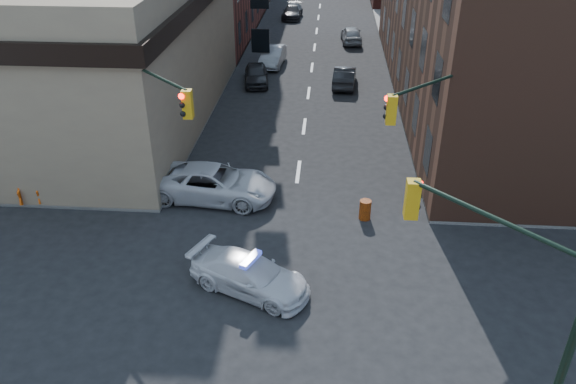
% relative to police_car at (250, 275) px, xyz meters
% --- Properties ---
extents(ground, '(140.00, 140.00, 0.00)m').
position_rel_police_car_xyz_m(ground, '(1.20, -0.50, -0.66)').
color(ground, black).
rests_on(ground, ground).
extents(sidewalk_nw, '(34.00, 54.50, 0.15)m').
position_rel_police_car_xyz_m(sidewalk_nw, '(-21.80, 32.25, -0.59)').
color(sidewalk_nw, gray).
rests_on(sidewalk_nw, ground).
extents(bank_building, '(22.00, 22.00, 9.00)m').
position_rel_police_car_xyz_m(bank_building, '(-15.80, 16.00, 3.84)').
color(bank_building, '#857257').
rests_on(bank_building, ground).
extents(signal_pole_se, '(5.40, 5.27, 8.00)m').
position_rel_police_car_xyz_m(signal_pole_se, '(7.24, -6.02, 3.95)').
color(signal_pole_se, black).
rests_on(signal_pole_se, sidewalk_se).
extents(signal_pole_nw, '(3.58, 3.67, 8.00)m').
position_rel_police_car_xyz_m(signal_pole_nw, '(-4.65, 4.84, 3.67)').
color(signal_pole_nw, black).
rests_on(signal_pole_nw, sidewalk_nw).
extents(signal_pole_ne, '(3.67, 3.58, 8.00)m').
position_rel_police_car_xyz_m(signal_pole_ne, '(7.04, 4.85, 3.67)').
color(signal_pole_ne, black).
rests_on(signal_pole_ne, sidewalk_ne).
extents(tree_ne_near, '(3.00, 3.00, 4.85)m').
position_rel_police_car_xyz_m(tree_ne_near, '(8.70, 25.50, 2.82)').
color(tree_ne_near, black).
rests_on(tree_ne_near, sidewalk_ne).
extents(tree_ne_far, '(3.00, 3.00, 4.85)m').
position_rel_police_car_xyz_m(tree_ne_far, '(8.70, 33.50, 2.82)').
color(tree_ne_far, black).
rests_on(tree_ne_far, sidewalk_ne).
extents(police_car, '(4.94, 3.56, 1.33)m').
position_rel_police_car_xyz_m(police_car, '(0.00, 0.00, 0.00)').
color(police_car, silver).
rests_on(police_car, ground).
extents(pickup, '(6.05, 3.23, 1.62)m').
position_rel_police_car_xyz_m(pickup, '(-2.57, 6.51, 0.14)').
color(pickup, silver).
rests_on(pickup, ground).
extents(parked_car_wnear, '(2.23, 4.34, 1.41)m').
position_rel_police_car_xyz_m(parked_car_wnear, '(-2.69, 23.22, 0.04)').
color(parked_car_wnear, black).
rests_on(parked_car_wnear, ground).
extents(parked_car_wfar, '(1.90, 4.62, 1.49)m').
position_rel_police_car_xyz_m(parked_car_wfar, '(-1.94, 27.86, 0.08)').
color(parked_car_wfar, gray).
rests_on(parked_car_wfar, ground).
extents(parked_car_wdeep, '(2.15, 4.79, 1.36)m').
position_rel_police_car_xyz_m(parked_car_wdeep, '(-1.55, 44.91, 0.02)').
color(parked_car_wdeep, black).
rests_on(parked_car_wdeep, ground).
extents(parked_car_enear, '(1.80, 4.37, 1.41)m').
position_rel_police_car_xyz_m(parked_car_enear, '(3.70, 23.25, 0.04)').
color(parked_car_enear, black).
rests_on(parked_car_enear, ground).
extents(parked_car_efar, '(2.00, 4.42, 1.47)m').
position_rel_police_car_xyz_m(parked_car_efar, '(4.46, 35.34, 0.07)').
color(parked_car_efar, gray).
rests_on(parked_car_efar, ground).
extents(pedestrian_a, '(0.69, 0.54, 1.68)m').
position_rel_police_car_xyz_m(pedestrian_a, '(-5.33, 8.74, 0.33)').
color(pedestrian_a, black).
rests_on(pedestrian_a, sidewalk_nw).
extents(pedestrian_b, '(1.22, 1.14, 2.01)m').
position_rel_police_car_xyz_m(pedestrian_b, '(-9.21, 6.64, 0.49)').
color(pedestrian_b, black).
rests_on(pedestrian_b, sidewalk_nw).
extents(pedestrian_c, '(1.12, 0.73, 1.77)m').
position_rel_police_car_xyz_m(pedestrian_c, '(-11.80, 5.60, 0.37)').
color(pedestrian_c, black).
rests_on(pedestrian_c, sidewalk_nw).
extents(barrel_road, '(0.60, 0.60, 0.91)m').
position_rel_police_car_xyz_m(barrel_road, '(4.40, 5.22, -0.21)').
color(barrel_road, red).
rests_on(barrel_road, ground).
extents(barrel_bank, '(0.66, 0.66, 0.94)m').
position_rel_police_car_xyz_m(barrel_bank, '(-4.30, 6.73, -0.19)').
color(barrel_bank, orange).
rests_on(barrel_bank, ground).
extents(barricade_nw_a, '(1.37, 0.88, 0.95)m').
position_rel_police_car_xyz_m(barricade_nw_a, '(-8.04, 7.50, -0.04)').
color(barricade_nw_a, '#EA4E0B').
rests_on(barricade_nw_a, sidewalk_nw).
extents(barricade_nw_b, '(1.19, 0.76, 0.83)m').
position_rel_police_car_xyz_m(barricade_nw_b, '(-10.80, 5.20, -0.10)').
color(barricade_nw_b, '#E7600A').
rests_on(barricade_nw_b, sidewalk_nw).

